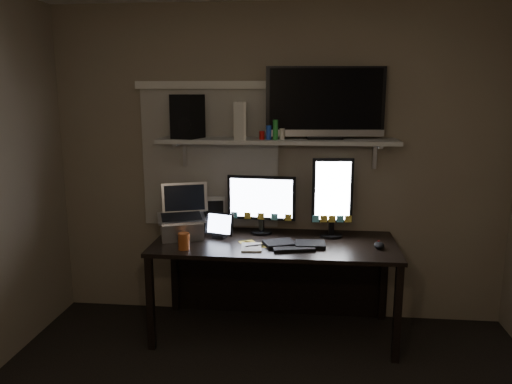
# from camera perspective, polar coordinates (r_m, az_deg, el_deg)

# --- Properties ---
(back_wall) EXTENTS (3.60, 0.00, 3.60)m
(back_wall) POSITION_cam_1_polar(r_m,az_deg,el_deg) (3.98, 2.55, 3.04)
(back_wall) COLOR #80735C
(back_wall) RESTS_ON floor
(window_blinds) EXTENTS (1.10, 0.02, 1.10)m
(window_blinds) POSITION_cam_1_polar(r_m,az_deg,el_deg) (4.03, -5.30, 3.82)
(window_blinds) COLOR #AFA99D
(window_blinds) RESTS_ON back_wall
(desk) EXTENTS (1.80, 0.75, 0.73)m
(desk) POSITION_cam_1_polar(r_m,az_deg,el_deg) (3.91, 2.23, -7.67)
(desk) COLOR black
(desk) RESTS_ON floor
(wall_shelf) EXTENTS (1.80, 0.35, 0.03)m
(wall_shelf) POSITION_cam_1_polar(r_m,az_deg,el_deg) (3.78, 2.42, 5.87)
(wall_shelf) COLOR #ADADA8
(wall_shelf) RESTS_ON back_wall
(monitor_landscape) EXTENTS (0.54, 0.10, 0.47)m
(monitor_landscape) POSITION_cam_1_polar(r_m,az_deg,el_deg) (3.90, 0.62, -1.40)
(monitor_landscape) COLOR black
(monitor_landscape) RESTS_ON desk
(monitor_portrait) EXTENTS (0.31, 0.09, 0.62)m
(monitor_portrait) POSITION_cam_1_polar(r_m,az_deg,el_deg) (3.84, 8.71, -0.60)
(monitor_portrait) COLOR black
(monitor_portrait) RESTS_ON desk
(keyboard) EXTENTS (0.48, 0.27, 0.03)m
(keyboard) POSITION_cam_1_polar(r_m,az_deg,el_deg) (3.65, 4.43, -5.94)
(keyboard) COLOR black
(keyboard) RESTS_ON desk
(mouse) EXTENTS (0.08, 0.12, 0.04)m
(mouse) POSITION_cam_1_polar(r_m,az_deg,el_deg) (3.69, 13.88, -5.92)
(mouse) COLOR black
(mouse) RESTS_ON desk
(notepad) EXTENTS (0.17, 0.22, 0.01)m
(notepad) POSITION_cam_1_polar(r_m,az_deg,el_deg) (3.59, -0.54, -6.34)
(notepad) COLOR silver
(notepad) RESTS_ON desk
(tablet) EXTENTS (0.25, 0.16, 0.20)m
(tablet) POSITION_cam_1_polar(r_m,az_deg,el_deg) (3.82, -4.18, -3.79)
(tablet) COLOR black
(tablet) RESTS_ON desk
(file_sorter) EXTENTS (0.22, 0.14, 0.26)m
(file_sorter) POSITION_cam_1_polar(r_m,az_deg,el_deg) (4.04, -5.25, -2.53)
(file_sorter) COLOR black
(file_sorter) RESTS_ON desk
(laptop) EXTENTS (0.43, 0.39, 0.40)m
(laptop) POSITION_cam_1_polar(r_m,az_deg,el_deg) (3.83, -8.54, -2.34)
(laptop) COLOR #AAAAAF
(laptop) RESTS_ON desk
(cup) EXTENTS (0.10, 0.10, 0.12)m
(cup) POSITION_cam_1_polar(r_m,az_deg,el_deg) (3.58, -8.25, -5.59)
(cup) COLOR #92421A
(cup) RESTS_ON desk
(sticky_notes) EXTENTS (0.29, 0.22, 0.00)m
(sticky_notes) POSITION_cam_1_polar(r_m,az_deg,el_deg) (3.66, -0.07, -6.07)
(sticky_notes) COLOR gold
(sticky_notes) RESTS_ON desk
(tv) EXTENTS (0.89, 0.25, 0.53)m
(tv) POSITION_cam_1_polar(r_m,az_deg,el_deg) (3.80, 7.91, 10.02)
(tv) COLOR black
(tv) RESTS_ON wall_shelf
(game_console) EXTENTS (0.11, 0.24, 0.28)m
(game_console) POSITION_cam_1_polar(r_m,az_deg,el_deg) (3.77, -1.76, 8.20)
(game_console) COLOR beige
(game_console) RESTS_ON wall_shelf
(speaker) EXTENTS (0.24, 0.26, 0.33)m
(speaker) POSITION_cam_1_polar(r_m,az_deg,el_deg) (3.85, -7.81, 8.55)
(speaker) COLOR black
(speaker) RESTS_ON wall_shelf
(bottles) EXTENTS (0.24, 0.13, 0.15)m
(bottles) POSITION_cam_1_polar(r_m,az_deg,el_deg) (3.71, 1.85, 7.17)
(bottles) COLOR #A50F0C
(bottles) RESTS_ON wall_shelf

